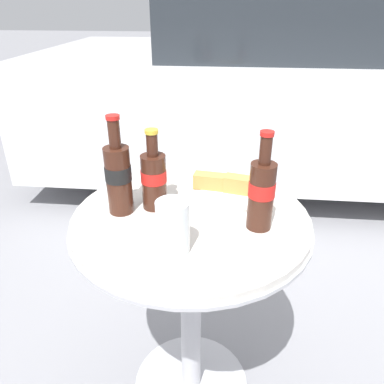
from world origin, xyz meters
name	(u,v)px	position (x,y,z in m)	size (l,w,h in m)	color
bistro_table	(191,268)	(0.00, 0.00, 0.51)	(0.63, 0.63, 0.69)	#B7B7BC
cola_bottle_left	(262,192)	(0.17, -0.04, 0.79)	(0.06, 0.06, 0.25)	#3D1E14
cola_bottle_right	(119,175)	(-0.19, 0.00, 0.80)	(0.07, 0.07, 0.26)	#3D1E14
cola_bottle_center	(154,178)	(-0.10, 0.03, 0.78)	(0.07, 0.07, 0.22)	#3D1E14
drinking_glass	(173,229)	(-0.02, -0.16, 0.75)	(0.07, 0.07, 0.12)	#C68923
lunch_plate_near	(228,189)	(0.09, 0.12, 0.71)	(0.23, 0.23, 0.06)	silver
parked_car	(338,89)	(0.85, 1.93, 0.62)	(4.22, 1.68, 1.30)	silver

